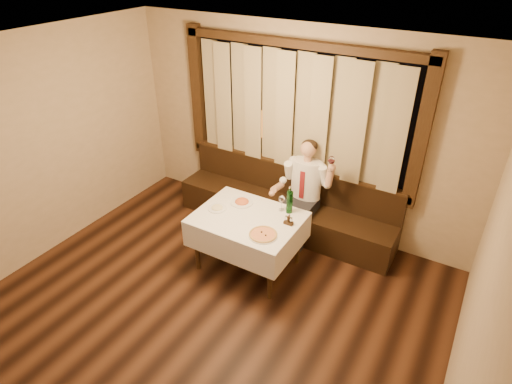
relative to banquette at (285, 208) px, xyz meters
The scene contains 10 objects.
room 2.12m from the banquette, 90.03° to the right, with size 5.01×6.01×2.81m.
banquette is the anchor object (origin of this frame).
dining_table 1.08m from the banquette, 90.00° to the right, with size 1.27×0.97×0.76m.
pizza 1.39m from the banquette, 74.55° to the right, with size 0.34×0.34×0.04m.
pasta_red 0.96m from the banquette, 105.69° to the right, with size 0.29×0.29×0.10m.
pasta_cream 1.24m from the banquette, 111.38° to the right, with size 0.23×0.23×0.08m.
green_bottle 0.98m from the banquette, 60.40° to the right, with size 0.08×0.08×0.35m.
table_wine_glass 0.96m from the banquette, 67.56° to the right, with size 0.08×0.08×0.21m.
cruet_caddy 1.15m from the banquette, 61.58° to the right, with size 0.11×0.06×0.12m.
seated_man 0.61m from the banquette, 16.05° to the right, with size 0.79×0.59×1.43m.
Camera 1 is at (2.25, -1.94, 3.65)m, focal length 30.00 mm.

